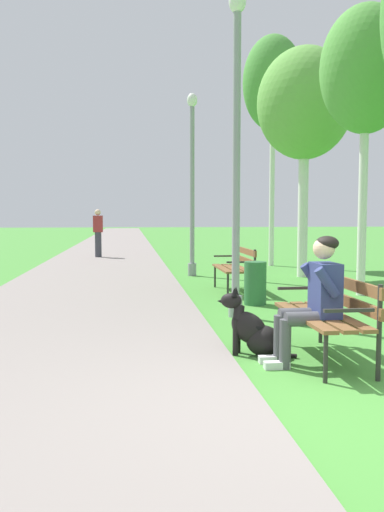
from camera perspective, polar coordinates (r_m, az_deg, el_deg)
The scene contains 13 objects.
ground_plane at distance 4.10m, azimuth 13.82°, elevation -16.31°, with size 120.00×120.00×0.00m, color #478E38.
paved_path at distance 27.62m, azimuth -8.47°, elevation 1.48°, with size 3.57×60.00×0.04m, color gray.
park_bench_near at distance 5.36m, azimuth 14.82°, elevation -5.68°, with size 0.55×1.50×0.85m.
park_bench_mid at distance 9.80m, azimuth 4.93°, elevation -1.00°, with size 0.55×1.50×0.85m.
person_seated_on_near_bench at distance 5.14m, azimuth 13.27°, elevation -4.20°, with size 0.74×0.49×1.25m.
dog_black at distance 5.44m, azimuth 6.76°, elevation -8.14°, with size 0.79×0.46×0.71m.
lamp_post_near at distance 7.41m, azimuth 4.90°, elevation 11.38°, with size 0.24×0.24×4.52m.
lamp_post_mid at distance 12.38m, azimuth 0.02°, elevation 8.07°, with size 0.24×0.24×4.29m.
birch_tree_third at distance 10.13m, azimuth 18.57°, elevation 18.69°, with size 1.62×1.49×5.12m.
birch_tree_fourth at distance 12.70m, azimuth 12.27°, elevation 15.91°, with size 2.19×2.21×5.30m.
birch_tree_fifth at distance 15.49m, azimuth 8.91°, elevation 18.14°, with size 1.72×1.58×6.48m.
litter_bin at distance 8.47m, azimuth 6.95°, elevation -2.98°, with size 0.36×0.36×0.70m, color #2D6638.
pedestrian_distant at distance 17.81m, azimuth -10.28°, elevation 2.47°, with size 0.32×0.22×1.65m.
Camera 1 is at (-1.38, -3.58, 1.44)m, focal length 36.42 mm.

